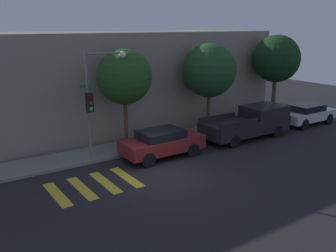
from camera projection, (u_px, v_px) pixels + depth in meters
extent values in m
plane|color=black|center=(163.00, 176.00, 16.82)|extent=(60.00, 60.00, 0.00)
cube|color=slate|center=(120.00, 149.00, 20.24)|extent=(26.00, 2.21, 0.14)
cube|color=gray|center=(85.00, 83.00, 23.06)|extent=(26.00, 6.00, 6.14)
cube|color=gold|center=(57.00, 194.00, 14.99)|extent=(0.45, 2.60, 0.00)
cube|color=gold|center=(82.00, 188.00, 15.55)|extent=(0.45, 2.60, 0.00)
cube|color=gold|center=(105.00, 182.00, 16.12)|extent=(0.45, 2.60, 0.00)
cube|color=gold|center=(127.00, 177.00, 16.69)|extent=(0.45, 2.60, 0.00)
cylinder|color=slate|center=(88.00, 109.00, 17.79)|extent=(0.12, 0.12, 5.42)
cube|color=black|center=(90.00, 102.00, 17.53)|extent=(0.30, 0.30, 0.90)
cylinder|color=#4C0C0C|center=(91.00, 97.00, 17.33)|extent=(0.18, 0.02, 0.18)
cylinder|color=#593D0A|center=(91.00, 103.00, 17.40)|extent=(0.18, 0.02, 0.18)
cylinder|color=#26E54C|center=(91.00, 109.00, 17.47)|extent=(0.18, 0.02, 0.18)
cube|color=#19662D|center=(87.00, 86.00, 17.50)|extent=(0.70, 0.02, 0.18)
cylinder|color=slate|center=(104.00, 53.00, 17.63)|extent=(1.90, 0.08, 0.08)
sphere|color=#F9E5B2|center=(122.00, 55.00, 18.17)|extent=(0.36, 0.36, 0.36)
cube|color=maroon|center=(162.00, 144.00, 19.03)|extent=(4.26, 1.78, 0.68)
cube|color=black|center=(161.00, 134.00, 18.83)|extent=(2.21, 1.56, 0.41)
cylinder|color=black|center=(175.00, 142.00, 20.48)|extent=(0.72, 0.22, 0.72)
cylinder|color=black|center=(192.00, 150.00, 19.20)|extent=(0.72, 0.22, 0.72)
cylinder|color=black|center=(132.00, 151.00, 19.05)|extent=(0.72, 0.22, 0.72)
cylinder|color=black|center=(148.00, 160.00, 17.77)|extent=(0.72, 0.22, 0.72)
cube|color=black|center=(245.00, 126.00, 22.20)|extent=(5.66, 2.05, 0.80)
cube|color=black|center=(264.00, 111.00, 22.85)|extent=(2.55, 1.88, 0.65)
cube|color=black|center=(217.00, 117.00, 22.01)|extent=(2.83, 0.08, 0.28)
cube|color=black|center=(239.00, 124.00, 20.57)|extent=(2.83, 0.08, 0.28)
cylinder|color=black|center=(254.00, 125.00, 24.00)|extent=(0.72, 0.22, 0.72)
cylinder|color=black|center=(277.00, 131.00, 22.50)|extent=(0.72, 0.22, 0.72)
cylinder|color=black|center=(212.00, 133.00, 22.10)|extent=(0.72, 0.22, 0.72)
cylinder|color=black|center=(234.00, 141.00, 20.61)|extent=(0.72, 0.22, 0.72)
cube|color=silver|center=(307.00, 115.00, 25.37)|extent=(4.27, 1.83, 0.60)
cube|color=black|center=(306.00, 108.00, 25.18)|extent=(2.22, 1.61, 0.43)
cylinder|color=black|center=(308.00, 114.00, 26.82)|extent=(0.72, 0.22, 0.72)
cylinder|color=black|center=(329.00, 119.00, 25.50)|extent=(0.72, 0.22, 0.72)
cylinder|color=black|center=(284.00, 119.00, 25.39)|extent=(0.72, 0.22, 0.72)
cylinder|color=black|center=(304.00, 124.00, 24.07)|extent=(0.72, 0.22, 0.72)
cylinder|color=#4C3823|center=(126.00, 124.00, 20.06)|extent=(0.21, 0.21, 2.87)
sphere|color=#234C1E|center=(124.00, 77.00, 19.40)|extent=(2.89, 2.89, 2.89)
cylinder|color=#4C3823|center=(208.00, 112.00, 23.19)|extent=(0.21, 0.21, 2.70)
sphere|color=#1E4721|center=(209.00, 70.00, 22.52)|extent=(3.25, 3.25, 3.25)
cylinder|color=brown|center=(273.00, 98.00, 26.36)|extent=(0.28, 0.28, 3.10)
sphere|color=#143316|center=(276.00, 59.00, 25.64)|extent=(3.24, 3.24, 3.24)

